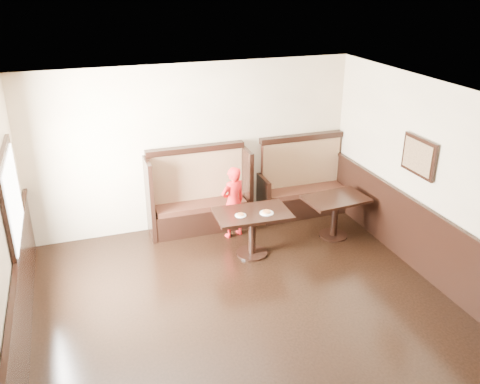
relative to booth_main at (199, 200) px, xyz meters
name	(u,v)px	position (x,y,z in m)	size (l,w,h in m)	color
ground	(271,348)	(0.00, -3.30, -0.53)	(7.00, 7.00, 0.00)	black
room_shell	(239,293)	(-0.30, -3.01, 0.14)	(7.00, 7.00, 7.00)	beige
booth_main	(199,200)	(0.00, 0.00, 0.00)	(1.75, 0.72, 1.45)	black
booth_neighbor	(302,188)	(1.95, 0.00, -0.05)	(1.65, 0.72, 1.45)	black
table_main	(252,222)	(0.55, -1.15, 0.03)	(1.17, 0.76, 0.73)	black
table_neighbor	(335,208)	(2.05, -1.04, 0.00)	(1.07, 0.75, 0.71)	black
child	(233,202)	(0.46, -0.47, 0.09)	(0.45, 0.29, 1.23)	red
pizza_plate_left	(241,215)	(0.34, -1.20, 0.21)	(0.17, 0.17, 0.03)	white
pizza_plate_right	(267,212)	(0.74, -1.25, 0.22)	(0.21, 0.21, 0.04)	white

